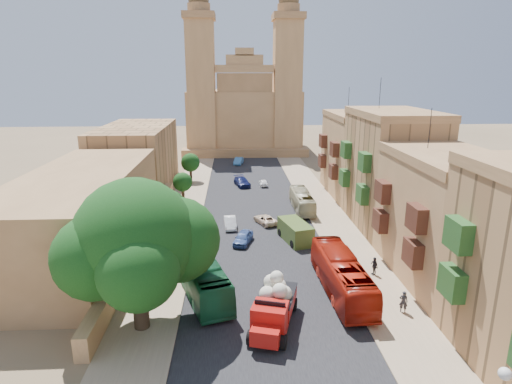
{
  "coord_description": "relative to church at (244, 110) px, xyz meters",
  "views": [
    {
      "loc": [
        -2.68,
        -23.82,
        17.79
      ],
      "look_at": [
        0.0,
        26.0,
        4.0
      ],
      "focal_mm": 30.0,
      "sensor_mm": 36.0,
      "label": 1
    }
  ],
  "objects": [
    {
      "name": "west_wall",
      "position": [
        -12.5,
        -58.61,
        -8.62
      ],
      "size": [
        1.0,
        40.0,
        1.8
      ],
      "primitive_type": "cube",
      "color": "#A3774A",
      "rests_on": "ground"
    },
    {
      "name": "west_building_low",
      "position": [
        -18.0,
        -60.61,
        -5.32
      ],
      "size": [
        10.0,
        28.0,
        8.4
      ],
      "primitive_type": "cube",
      "color": "olive",
      "rests_on": "ground"
    },
    {
      "name": "ficus_tree",
      "position": [
        -9.4,
        -74.61,
        -2.94
      ],
      "size": [
        11.13,
        10.24,
        11.13
      ],
      "color": "#35271A",
      "rests_on": "ground"
    },
    {
      "name": "street_tree_b",
      "position": [
        -10.0,
        -54.61,
        -6.28
      ],
      "size": [
        3.14,
        3.14,
        4.83
      ],
      "color": "#35271A",
      "rests_on": "ground"
    },
    {
      "name": "kerb_west",
      "position": [
        -7.0,
        -48.61,
        -9.46
      ],
      "size": [
        0.25,
        140.0,
        0.12
      ],
      "primitive_type": "cube",
      "color": "#998164",
      "rests_on": "ground"
    },
    {
      "name": "car_blue_a",
      "position": [
        -1.75,
        -59.08,
        -8.85
      ],
      "size": [
        2.63,
        4.18,
        1.33
      ],
      "primitive_type": "imported",
      "rotation": [
        0.0,
        0.0,
        -0.29
      ],
      "color": "#395593",
      "rests_on": "ground"
    },
    {
      "name": "church",
      "position": [
        0.0,
        0.0,
        0.0
      ],
      "size": [
        28.0,
        22.5,
        36.3
      ],
      "color": "#A3774A",
      "rests_on": "ground"
    },
    {
      "name": "townhouse_d",
      "position": [
        15.95,
        -39.61,
        -3.36
      ],
      "size": [
        9.0,
        14.0,
        15.9
      ],
      "color": "#A3774A",
      "rests_on": "ground"
    },
    {
      "name": "west_building_mid",
      "position": [
        -18.0,
        -34.61,
        -4.52
      ],
      "size": [
        10.0,
        22.0,
        10.0
      ],
      "primitive_type": "cube",
      "color": "#AE7E4F",
      "rests_on": "ground"
    },
    {
      "name": "bus_red_east",
      "position": [
        6.22,
        -70.33,
        -7.91
      ],
      "size": [
        3.13,
        11.6,
        3.21
      ],
      "primitive_type": "imported",
      "rotation": [
        0.0,
        0.0,
        3.18
      ],
      "color": "#A91B0C",
      "rests_on": "ground"
    },
    {
      "name": "ground",
      "position": [
        0.0,
        -78.61,
        -9.52
      ],
      "size": [
        260.0,
        260.0,
        0.0
      ],
      "primitive_type": "plane",
      "color": "brown"
    },
    {
      "name": "street_tree_d",
      "position": [
        -10.0,
        -30.61,
        -6.26
      ],
      "size": [
        3.17,
        3.17,
        4.87
      ],
      "color": "#35271A",
      "rests_on": "ground"
    },
    {
      "name": "car_dkblue",
      "position": [
        -1.32,
        -34.24,
        -8.81
      ],
      "size": [
        3.06,
        5.19,
        1.41
      ],
      "primitive_type": "imported",
      "rotation": [
        0.0,
        0.0,
        0.24
      ],
      "color": "#101749",
      "rests_on": "ground"
    },
    {
      "name": "olive_pickup",
      "position": [
        4.0,
        -58.61,
        -8.46
      ],
      "size": [
        3.54,
        5.63,
        2.16
      ],
      "color": "#445C22",
      "rests_on": "ground"
    },
    {
      "name": "townhouse_b",
      "position": [
        15.95,
        -67.61,
        -3.86
      ],
      "size": [
        9.0,
        14.0,
        14.9
      ],
      "color": "#A3774A",
      "rests_on": "ground"
    },
    {
      "name": "street_tree_c",
      "position": [
        -10.0,
        -42.61,
        -6.68
      ],
      "size": [
        2.77,
        2.77,
        4.26
      ],
      "color": "#35271A",
      "rests_on": "ground"
    },
    {
      "name": "road_surface",
      "position": [
        0.0,
        -48.61,
        -9.51
      ],
      "size": [
        14.0,
        140.0,
        0.01
      ],
      "primitive_type": "cube",
      "color": "black",
      "rests_on": "ground"
    },
    {
      "name": "street_tree_a",
      "position": [
        -10.0,
        -66.61,
        -6.41
      ],
      "size": [
        3.02,
        3.02,
        4.65
      ],
      "color": "#35271A",
      "rests_on": "ground"
    },
    {
      "name": "sidewalk_east",
      "position": [
        9.5,
        -48.61,
        -9.51
      ],
      "size": [
        5.0,
        140.0,
        0.01
      ],
      "primitive_type": "cube",
      "color": "#998164",
      "rests_on": "ground"
    },
    {
      "name": "sidewalk_west",
      "position": [
        -9.5,
        -48.61,
        -9.51
      ],
      "size": [
        5.0,
        140.0,
        0.01
      ],
      "primitive_type": "cube",
      "color": "#998164",
      "rests_on": "ground"
    },
    {
      "name": "car_blue_b",
      "position": [
        -1.63,
        -16.79,
        -8.82
      ],
      "size": [
        2.2,
        4.44,
        1.4
      ],
      "primitive_type": "imported",
      "rotation": [
        0.0,
        0.0,
        -0.18
      ],
      "color": "#4281BE",
      "rests_on": "ground"
    },
    {
      "name": "car_white_a",
      "position": [
        -3.18,
        -53.98,
        -8.88
      ],
      "size": [
        1.61,
        3.94,
        1.27
      ],
      "primitive_type": "imported",
      "rotation": [
        0.0,
        0.0,
        0.07
      ],
      "color": "white",
      "rests_on": "ground"
    },
    {
      "name": "bus_green_north",
      "position": [
        -5.61,
        -69.49,
        -7.92
      ],
      "size": [
        6.05,
        11.7,
        3.18
      ],
      "primitive_type": "imported",
      "rotation": [
        0.0,
        0.0,
        0.31
      ],
      "color": "#1C673A",
      "rests_on": "ground"
    },
    {
      "name": "car_cream",
      "position": [
        1.12,
        -52.82,
        -8.97
      ],
      "size": [
        3.2,
        4.3,
        1.08
      ],
      "primitive_type": "imported",
      "rotation": [
        0.0,
        0.0,
        3.55
      ],
      "color": "beige",
      "rests_on": "ground"
    },
    {
      "name": "red_truck",
      "position": [
        0.08,
        -75.03,
        -7.8
      ],
      "size": [
        4.23,
        7.06,
        3.9
      ],
      "color": "#B6130E",
      "rests_on": "ground"
    },
    {
      "name": "pedestrian_c",
      "position": [
        10.05,
        -67.23,
        -8.66
      ],
      "size": [
        0.67,
        1.08,
        1.72
      ],
      "primitive_type": "imported",
      "rotation": [
        0.0,
        0.0,
        4.97
      ],
      "color": "#2B2B30",
      "rests_on": "ground"
    },
    {
      "name": "car_white_b",
      "position": [
        2.17,
        -34.4,
        -8.97
      ],
      "size": [
        1.53,
        3.29,
        1.09
      ],
      "primitive_type": "imported",
      "rotation": [
        0.0,
        0.0,
        3.22
      ],
      "color": "white",
      "rests_on": "ground"
    },
    {
      "name": "bus_cream_east",
      "position": [
        6.5,
        -47.6,
        -8.22
      ],
      "size": [
        2.25,
        9.31,
        2.59
      ],
      "primitive_type": "imported",
      "rotation": [
        0.0,
        0.0,
        3.15
      ],
      "color": "#BFB68E",
      "rests_on": "ground"
    },
    {
      "name": "pedestrian_a",
      "position": [
        10.25,
        -73.64,
        -8.63
      ],
      "size": [
        0.76,
        0.64,
        1.77
      ],
      "primitive_type": "imported",
      "rotation": [
        0.0,
        0.0,
        2.74
      ],
      "color": "#28272A",
      "rests_on": "ground"
    },
    {
      "name": "kerb_east",
      "position": [
        7.0,
        -48.61,
        -9.46
      ],
      "size": [
        0.25,
        140.0,
        0.12
      ],
      "primitive_type": "cube",
      "color": "#998164",
      "rests_on": "ground"
    },
    {
      "name": "townhouse_c",
      "position": [
        15.95,
        -53.61,
        -2.61
      ],
      "size": [
        9.0,
        14.0,
        17.4
      ],
      "color": "#AE7E4F",
      "rests_on": "ground"
    }
  ]
}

